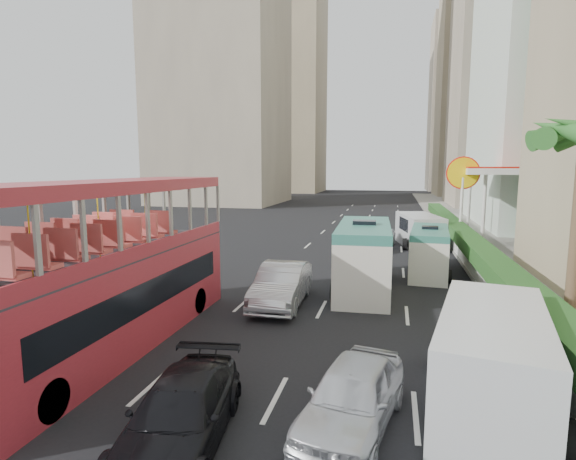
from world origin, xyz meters
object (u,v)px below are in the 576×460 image
(car_silver_lane_b, at_px, (352,427))
(shell_station, at_px, (506,206))
(panel_van_near, at_px, (492,360))
(palm_tree, at_px, (576,234))
(panel_van_far, at_px, (419,231))
(car_black, at_px, (181,444))
(minibus_far, at_px, (429,252))
(minibus_near, at_px, (364,257))
(van_asset, at_px, (372,248))
(car_silver_lane_a, at_px, (282,304))
(double_decker_bus, at_px, (112,265))

(car_silver_lane_b, distance_m, shell_station, 27.24)
(panel_van_near, height_order, palm_tree, palm_tree)
(panel_van_far, height_order, shell_station, shell_station)
(car_silver_lane_b, relative_size, car_black, 0.93)
(minibus_far, bearing_deg, minibus_near, -124.54)
(van_asset, bearing_deg, panel_van_far, 35.18)
(palm_tree, bearing_deg, van_asset, 114.72)
(car_silver_lane_a, distance_m, car_black, 9.41)
(double_decker_bus, distance_m, car_silver_lane_b, 8.35)
(panel_van_near, bearing_deg, shell_station, 87.99)
(car_black, relative_size, van_asset, 0.84)
(car_black, xyz_separation_m, panel_van_far, (5.76, 24.74, 1.09))
(panel_van_far, bearing_deg, van_asset, -166.19)
(panel_van_far, xyz_separation_m, shell_station, (6.00, 2.37, 1.66))
(car_silver_lane_b, bearing_deg, car_black, -145.54)
(car_silver_lane_a, height_order, car_silver_lane_b, car_silver_lane_a)
(car_silver_lane_a, bearing_deg, car_black, -89.77)
(double_decker_bus, height_order, minibus_far, double_decker_bus)
(panel_van_near, relative_size, panel_van_far, 1.01)
(panel_van_far, relative_size, palm_tree, 0.86)
(minibus_far, distance_m, panel_van_near, 13.16)
(car_silver_lane_b, bearing_deg, palm_tree, 58.05)
(car_black, relative_size, minibus_far, 0.83)
(double_decker_bus, xyz_separation_m, panel_van_far, (10.00, 20.63, -1.44))
(minibus_near, relative_size, minibus_far, 1.26)
(minibus_near, bearing_deg, panel_van_near, -71.67)
(double_decker_bus, xyz_separation_m, car_silver_lane_b, (7.47, -2.73, -2.53))
(van_asset, height_order, shell_station, shell_station)
(car_silver_lane_a, height_order, palm_tree, palm_tree)
(double_decker_bus, xyz_separation_m, shell_station, (16.00, 23.00, 0.22))
(minibus_far, bearing_deg, shell_station, 66.13)
(double_decker_bus, distance_m, van_asset, 20.47)
(car_silver_lane_b, relative_size, minibus_near, 0.61)
(panel_van_far, bearing_deg, car_silver_lane_b, -107.78)
(van_asset, relative_size, panel_van_far, 0.96)
(car_silver_lane_a, distance_m, panel_van_near, 9.22)
(double_decker_bus, relative_size, panel_van_near, 1.99)
(van_asset, xyz_separation_m, minibus_far, (3.20, -7.11, 1.18))
(car_silver_lane_a, distance_m, minibus_far, 9.15)
(car_silver_lane_b, xyz_separation_m, palm_tree, (6.33, 6.73, 3.38))
(car_silver_lane_b, relative_size, panel_van_far, 0.75)
(car_black, relative_size, palm_tree, 0.69)
(panel_van_far, relative_size, shell_station, 0.68)
(panel_van_far, height_order, palm_tree, palm_tree)
(minibus_near, distance_m, shell_station, 17.35)
(panel_van_far, bearing_deg, palm_tree, -88.73)
(van_asset, height_order, minibus_near, minibus_near)
(van_asset, distance_m, shell_station, 10.32)
(double_decker_bus, xyz_separation_m, minibus_far, (10.04, 12.01, -1.35))
(minibus_near, xyz_separation_m, palm_tree, (6.83, -4.24, 1.90))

